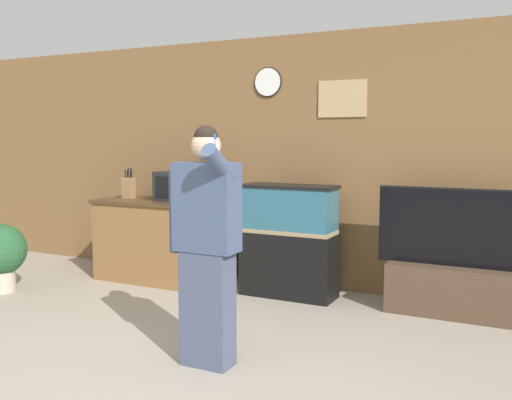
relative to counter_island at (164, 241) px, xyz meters
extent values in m
plane|color=gray|center=(1.69, -2.34, -0.44)|extent=(18.00, 18.00, 0.00)
cube|color=brown|center=(1.69, 0.51, 0.86)|extent=(10.00, 0.06, 2.60)
cube|color=tan|center=(1.84, 0.47, 1.49)|extent=(0.49, 0.02, 0.36)
cylinder|color=white|center=(1.03, 0.47, 1.69)|extent=(0.29, 0.03, 0.29)
cylinder|color=black|center=(1.03, 0.47, 1.69)|extent=(0.31, 0.01, 0.31)
cube|color=brown|center=(0.00, 0.00, -0.02)|extent=(1.46, 0.62, 0.85)
cube|color=#48321C|center=(0.00, 0.00, 0.42)|extent=(1.50, 0.66, 0.03)
cube|color=black|center=(0.19, 0.05, 0.60)|extent=(0.47, 0.33, 0.31)
cube|color=black|center=(0.15, -0.12, 0.60)|extent=(0.29, 0.01, 0.22)
cube|color=#2D2D33|center=(0.36, -0.12, 0.60)|extent=(0.05, 0.01, 0.25)
cube|color=olive|center=(-0.47, 0.00, 0.56)|extent=(0.13, 0.10, 0.23)
cylinder|color=black|center=(-0.51, 0.01, 0.71)|extent=(0.02, 0.02, 0.08)
cylinder|color=black|center=(-0.47, 0.01, 0.72)|extent=(0.02, 0.02, 0.11)
cylinder|color=black|center=(-0.42, 0.01, 0.72)|extent=(0.02, 0.02, 0.10)
cylinder|color=black|center=(-0.51, 0.05, 0.71)|extent=(0.02, 0.02, 0.08)
cylinder|color=black|center=(-0.47, 0.05, 0.72)|extent=(0.02, 0.02, 0.10)
cube|color=black|center=(1.46, 0.05, -0.13)|extent=(0.93, 0.37, 0.63)
cube|color=#937F5B|center=(1.46, 0.05, 0.21)|extent=(0.90, 0.36, 0.04)
cube|color=#285B70|center=(1.46, 0.05, 0.42)|extent=(0.89, 0.35, 0.45)
cube|color=black|center=(1.46, 0.05, 0.64)|extent=(0.93, 0.37, 0.03)
cube|color=#4C3828|center=(2.98, 0.14, -0.22)|extent=(1.11, 0.40, 0.44)
cube|color=black|center=(2.98, 0.14, 0.33)|extent=(1.31, 0.05, 0.66)
cube|color=black|center=(2.98, 0.17, 0.33)|extent=(1.34, 0.01, 0.69)
cube|color=#424C66|center=(1.64, -1.77, -0.05)|extent=(0.34, 0.19, 0.80)
cube|color=#3D4C6B|center=(1.64, -1.77, 0.65)|extent=(0.43, 0.21, 0.60)
sphere|color=tan|center=(1.64, -1.77, 1.06)|extent=(0.20, 0.20, 0.20)
sphere|color=black|center=(1.64, -1.77, 1.11)|extent=(0.16, 0.16, 0.16)
cylinder|color=#3D4C6B|center=(1.41, -1.77, 0.61)|extent=(0.11, 0.11, 0.57)
cylinder|color=#3D4C6B|center=(1.81, -1.90, 0.95)|extent=(0.10, 0.31, 0.26)
cylinder|color=white|center=(1.81, -1.92, 1.05)|extent=(0.02, 0.06, 0.11)
cylinder|color=#2856B2|center=(1.81, -1.94, 1.11)|extent=(0.02, 0.03, 0.05)
cylinder|color=#B2A899|center=(-1.21, -1.11, -0.34)|extent=(0.27, 0.27, 0.21)
sphere|color=#23512D|center=(-1.21, -1.11, -0.01)|extent=(0.52, 0.52, 0.52)
camera|label=1|loc=(3.63, -5.00, 1.11)|focal=40.00mm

